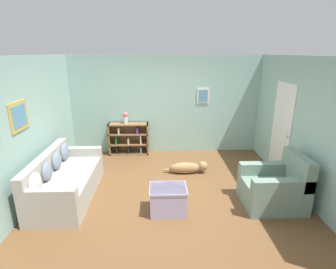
{
  "coord_description": "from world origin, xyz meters",
  "views": [
    {
      "loc": [
        -0.19,
        -4.68,
        2.66
      ],
      "look_at": [
        0.0,
        0.4,
        1.05
      ],
      "focal_mm": 28.0,
      "sensor_mm": 36.0,
      "label": 1
    }
  ],
  "objects_px": {
    "bookshelf": "(129,139)",
    "couch": "(65,181)",
    "recliner_chair": "(276,187)",
    "coffee_table": "(168,199)",
    "dog": "(188,167)",
    "vase": "(125,117)"
  },
  "relations": [
    {
      "from": "bookshelf",
      "to": "couch",
      "type": "bearing_deg",
      "value": -113.95
    },
    {
      "from": "bookshelf",
      "to": "recliner_chair",
      "type": "bearing_deg",
      "value": -42.49
    },
    {
      "from": "bookshelf",
      "to": "coffee_table",
      "type": "bearing_deg",
      "value": -71.16
    },
    {
      "from": "coffee_table",
      "to": "dog",
      "type": "xyz_separation_m",
      "value": [
        0.52,
        1.51,
        -0.11
      ]
    },
    {
      "from": "couch",
      "to": "coffee_table",
      "type": "relative_size",
      "value": 3.16
    },
    {
      "from": "couch",
      "to": "dog",
      "type": "height_order",
      "value": "couch"
    },
    {
      "from": "bookshelf",
      "to": "dog",
      "type": "bearing_deg",
      "value": -41.01
    },
    {
      "from": "dog",
      "to": "vase",
      "type": "relative_size",
      "value": 3.24
    },
    {
      "from": "couch",
      "to": "recliner_chair",
      "type": "bearing_deg",
      "value": -6.26
    },
    {
      "from": "coffee_table",
      "to": "dog",
      "type": "height_order",
      "value": "coffee_table"
    },
    {
      "from": "dog",
      "to": "couch",
      "type": "bearing_deg",
      "value": -159.22
    },
    {
      "from": "couch",
      "to": "vase",
      "type": "xyz_separation_m",
      "value": [
        0.92,
        2.19,
        0.71
      ]
    },
    {
      "from": "couch",
      "to": "coffee_table",
      "type": "xyz_separation_m",
      "value": [
        1.94,
        -0.58,
        -0.08
      ]
    },
    {
      "from": "coffee_table",
      "to": "bookshelf",
      "type": "bearing_deg",
      "value": 108.84
    },
    {
      "from": "couch",
      "to": "vase",
      "type": "distance_m",
      "value": 2.48
    },
    {
      "from": "couch",
      "to": "bookshelf",
      "type": "relative_size",
      "value": 1.89
    },
    {
      "from": "recliner_chair",
      "to": "vase",
      "type": "relative_size",
      "value": 3.21
    },
    {
      "from": "bookshelf",
      "to": "dog",
      "type": "distance_m",
      "value": 1.97
    },
    {
      "from": "recliner_chair",
      "to": "vase",
      "type": "xyz_separation_m",
      "value": [
        -2.95,
        2.62,
        0.69
      ]
    },
    {
      "from": "coffee_table",
      "to": "dog",
      "type": "relative_size",
      "value": 0.62
    },
    {
      "from": "recliner_chair",
      "to": "vase",
      "type": "bearing_deg",
      "value": 138.41
    },
    {
      "from": "couch",
      "to": "recliner_chair",
      "type": "distance_m",
      "value": 3.89
    }
  ]
}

